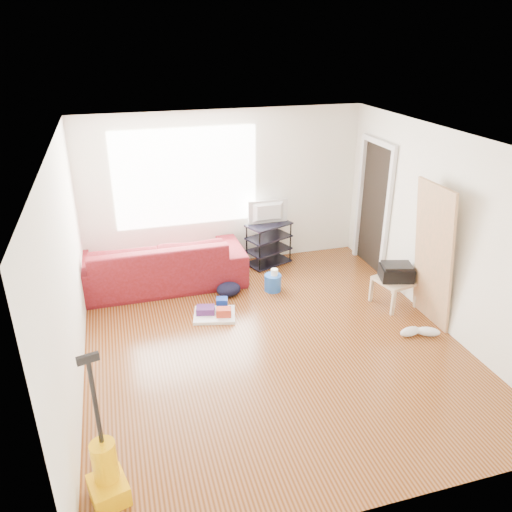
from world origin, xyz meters
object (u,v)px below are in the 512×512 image
object	(u,v)px
side_table	(395,283)
backpack	(229,295)
sofa	(160,285)
bucket	(273,290)
tv_stand	(269,243)
cleaning_tray	(215,312)
vacuum	(106,473)

from	to	relation	value
side_table	backpack	bearing A→B (deg)	157.66
sofa	bucket	world-z (taller)	sofa
tv_stand	backpack	distance (m)	1.31
tv_stand	side_table	size ratio (longest dim) A/B	1.39
tv_stand	side_table	bearing A→B (deg)	-75.62
bucket	cleaning_tray	world-z (taller)	cleaning_tray
side_table	backpack	xyz separation A→B (m)	(-2.19, 0.90, -0.33)
backpack	cleaning_tray	bearing A→B (deg)	-124.94
sofa	bucket	bearing A→B (deg)	158.20
cleaning_tray	backpack	bearing A→B (deg)	58.81
backpack	bucket	bearing A→B (deg)	-6.25
tv_stand	vacuum	xyz separation A→B (m)	(-2.66, -3.99, -0.11)
bucket	cleaning_tray	bearing A→B (deg)	-153.87
cleaning_tray	vacuum	world-z (taller)	vacuum
bucket	backpack	xyz separation A→B (m)	(-0.67, 0.03, 0.00)
bucket	cleaning_tray	xyz separation A→B (m)	(-0.98, -0.48, 0.06)
side_table	tv_stand	bearing A→B (deg)	125.96
side_table	sofa	bearing A→B (deg)	154.16
tv_stand	bucket	distance (m)	1.01
cleaning_tray	backpack	distance (m)	0.60
sofa	tv_stand	xyz separation A→B (m)	(1.83, 0.27, 0.36)
sofa	vacuum	world-z (taller)	vacuum
side_table	cleaning_tray	distance (m)	2.54
bucket	backpack	distance (m)	0.67
sofa	cleaning_tray	xyz separation A→B (m)	(0.63, -1.13, 0.06)
tv_stand	bucket	bearing A→B (deg)	-125.20
bucket	cleaning_tray	distance (m)	1.09
side_table	backpack	size ratio (longest dim) A/B	1.60
vacuum	tv_stand	bearing A→B (deg)	42.19
vacuum	cleaning_tray	bearing A→B (deg)	46.59
sofa	bucket	xyz separation A→B (m)	(1.61, -0.64, 0.00)
cleaning_tray	side_table	bearing A→B (deg)	-8.84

